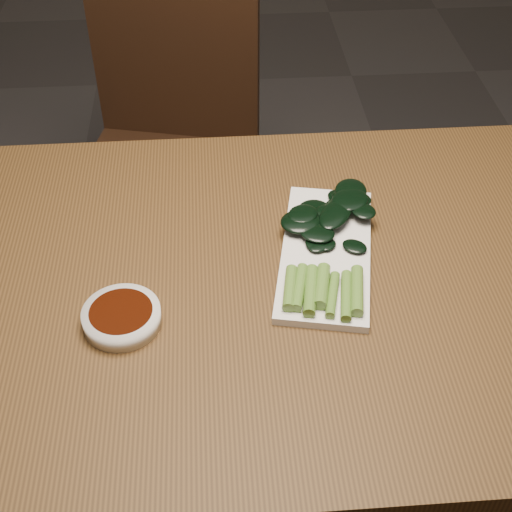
{
  "coord_description": "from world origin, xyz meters",
  "views": [
    {
      "loc": [
        -0.07,
        -0.8,
        1.53
      ],
      "look_at": [
        -0.01,
        0.04,
        0.76
      ],
      "focal_mm": 50.0,
      "sensor_mm": 36.0,
      "label": 1
    }
  ],
  "objects_px": {
    "table": "(265,306)",
    "chair_far": "(169,145)",
    "gai_lan": "(327,235)",
    "sauce_bowl": "(122,317)",
    "serving_plate": "(326,253)"
  },
  "relations": [
    {
      "from": "table",
      "to": "chair_far",
      "type": "xyz_separation_m",
      "value": [
        -0.19,
        0.77,
        -0.19
      ]
    },
    {
      "from": "chair_far",
      "to": "gai_lan",
      "type": "xyz_separation_m",
      "value": [
        0.29,
        -0.72,
        0.29
      ]
    },
    {
      "from": "sauce_bowl",
      "to": "serving_plate",
      "type": "relative_size",
      "value": 0.34
    },
    {
      "from": "table",
      "to": "sauce_bowl",
      "type": "height_order",
      "value": "sauce_bowl"
    },
    {
      "from": "table",
      "to": "gai_lan",
      "type": "bearing_deg",
      "value": 29.61
    },
    {
      "from": "chair_far",
      "to": "gai_lan",
      "type": "relative_size",
      "value": 2.68
    },
    {
      "from": "table",
      "to": "chair_far",
      "type": "height_order",
      "value": "chair_far"
    },
    {
      "from": "chair_far",
      "to": "sauce_bowl",
      "type": "bearing_deg",
      "value": -78.74
    },
    {
      "from": "chair_far",
      "to": "serving_plate",
      "type": "relative_size",
      "value": 2.61
    },
    {
      "from": "chair_far",
      "to": "serving_plate",
      "type": "bearing_deg",
      "value": -55.34
    },
    {
      "from": "table",
      "to": "gai_lan",
      "type": "relative_size",
      "value": 4.22
    },
    {
      "from": "sauce_bowl",
      "to": "serving_plate",
      "type": "distance_m",
      "value": 0.34
    },
    {
      "from": "gai_lan",
      "to": "sauce_bowl",
      "type": "bearing_deg",
      "value": -155.74
    },
    {
      "from": "serving_plate",
      "to": "table",
      "type": "bearing_deg",
      "value": -159.59
    },
    {
      "from": "table",
      "to": "serving_plate",
      "type": "relative_size",
      "value": 4.1
    }
  ]
}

